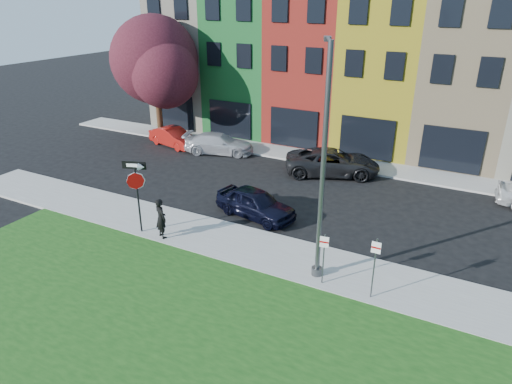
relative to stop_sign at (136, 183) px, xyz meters
The scene contains 14 objects.
ground 6.86m from the stop_sign, 17.09° to the right, with size 120.00×120.00×0.00m, color black.
sidewalk_near 8.54m from the stop_sign, ahead, with size 40.00×3.00×0.12m, color gray.
sidewalk_far 13.70m from the stop_sign, 76.62° to the left, with size 40.00×2.40×0.12m, color gray.
rowhouse_block 19.80m from the stop_sign, 79.38° to the left, with size 30.00×10.12×10.00m.
stop_sign is the anchor object (origin of this frame).
man 1.84m from the stop_sign, ahead, with size 0.77×0.66×1.79m, color black.
sedan_near 5.65m from the stop_sign, 46.74° to the left, with size 4.33×2.44×1.39m, color black.
parked_car_red 12.94m from the stop_sign, 120.74° to the left, with size 4.18×2.27×1.31m, color maroon.
parked_car_silver 11.70m from the stop_sign, 104.73° to the left, with size 4.96×3.18×1.34m, color #B3B3B8.
parked_car_dark 12.19m from the stop_sign, 65.18° to the left, with size 6.01×4.38×1.52m, color black.
street_lamp 8.29m from the stop_sign, ahead, with size 1.22×2.44×8.43m.
parking_sign_a 8.56m from the stop_sign, ahead, with size 0.32×0.11×2.00m.
parking_sign_b 10.33m from the stop_sign, ahead, with size 0.32×0.08×2.31m.
tree_purple 15.39m from the stop_sign, 124.93° to the left, with size 7.33×6.42×8.55m.
Camera 1 is at (6.77, -11.58, 9.81)m, focal length 32.00 mm.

